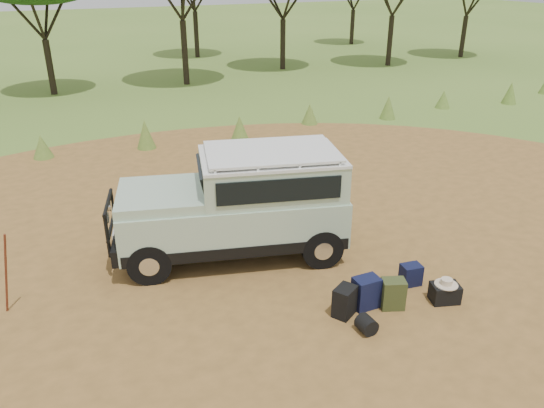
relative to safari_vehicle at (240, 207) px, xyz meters
name	(u,v)px	position (x,y,z in m)	size (l,w,h in m)	color
ground	(259,290)	(-0.20, -1.35, -1.03)	(140.00, 140.00, 0.00)	#5A7E2C
dirt_clearing	(259,290)	(-0.20, -1.35, -1.03)	(23.00, 23.00, 0.01)	olive
grass_fringe	(150,137)	(-0.08, 7.33, -0.63)	(36.60, 1.60, 0.90)	#5A7E2C
safari_vehicle	(240,207)	(0.00, 0.00, 0.00)	(4.66, 2.78, 2.14)	#A8C4A7
walking_staff	(6,274)	(-4.15, -0.25, -0.28)	(0.04, 0.04, 1.52)	brown
backpack_black	(345,302)	(0.77, -2.61, -0.77)	(0.38, 0.28, 0.52)	black
backpack_navy	(366,293)	(1.22, -2.57, -0.75)	(0.43, 0.30, 0.56)	#13173D
backpack_olive	(393,294)	(1.61, -2.77, -0.76)	(0.38, 0.28, 0.53)	#3C4721
duffel_navy	(411,275)	(2.35, -2.33, -0.83)	(0.35, 0.26, 0.40)	#13173D
hard_case	(445,293)	(2.53, -3.01, -0.86)	(0.47, 0.33, 0.33)	black
stuff_sack	(366,325)	(0.85, -3.15, -0.89)	(0.28, 0.28, 0.28)	black
safari_hat	(446,283)	(2.53, -3.01, -0.66)	(0.39, 0.39, 0.11)	beige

